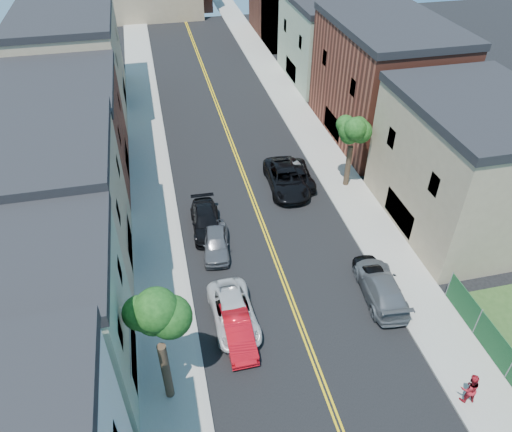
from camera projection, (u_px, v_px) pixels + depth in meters
sidewalk_left at (146, 147)px, 44.72m from camera, size 3.20×100.00×0.15m
sidewalk_right at (308, 129)px, 47.50m from camera, size 3.20×100.00×0.15m
curb_left at (165, 145)px, 45.03m from camera, size 0.30×100.00×0.15m
curb_right at (291, 131)px, 47.19m from camera, size 0.30×100.00×0.15m
bldg_left_palegrn at (27, 334)px, 22.69m from camera, size 9.00×8.00×8.50m
bldg_left_tan_near at (47, 215)px, 29.43m from camera, size 9.00×10.00×9.00m
bldg_left_brick at (64, 137)px, 38.16m from camera, size 9.00×12.00×8.00m
bldg_left_tan_far at (73, 64)px, 48.42m from camera, size 9.00×16.00×9.50m
bldg_right_tan at (466, 169)px, 33.58m from camera, size 9.00×12.00×9.00m
bldg_right_brick at (382, 83)px, 43.99m from camera, size 9.00×14.00×10.00m
bldg_right_palegrn at (329, 42)px, 55.18m from camera, size 9.00×12.00×8.50m
tree_left_mid at (155, 311)px, 20.80m from camera, size 5.20×5.20×9.29m
tree_right_far at (354, 122)px, 36.33m from camera, size 4.40×4.40×8.03m
red_sedan at (238, 331)px, 27.21m from camera, size 1.56×4.39×1.44m
white_pickup at (234, 313)px, 28.19m from camera, size 2.59×5.41×1.49m
grey_car_left at (216, 242)px, 33.14m from camera, size 2.33×4.57×1.49m
black_car_left at (206, 221)px, 35.02m from camera, size 2.25×5.13×1.47m
grey_car_right at (381, 287)px, 29.77m from camera, size 2.75×5.73×1.61m
black_car_right at (374, 276)px, 30.68m from camera, size 1.86×4.18×1.40m
silver_car_right at (290, 169)px, 40.56m from camera, size 1.80×4.22×1.35m
dark_car_right_far at (295, 173)px, 39.94m from camera, size 2.83×5.60×1.52m
black_suv_lane at (286, 179)px, 39.10m from camera, size 3.17×6.36×1.73m
pedestrian_right at (469, 388)px, 23.93m from camera, size 1.06×0.89×1.96m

